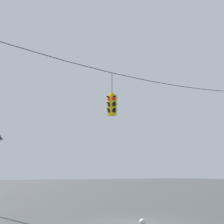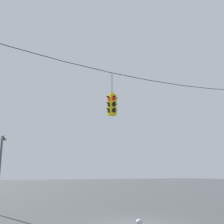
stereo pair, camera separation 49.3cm
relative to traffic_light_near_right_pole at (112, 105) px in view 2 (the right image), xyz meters
The scene contains 4 objects.
ground_plane 5.72m from the traffic_light_near_right_pole, 19.91° to the right, with size 200.00×200.00×0.00m, color #383A3D.
span_wire 2.15m from the traffic_light_near_right_pole, ahead, with size 17.17×0.03×0.56m.
traffic_light_near_right_pole is the anchor object (origin of this frame).
street_lamp 7.73m from the traffic_light_near_right_pole, 124.18° to the left, with size 0.38×0.68×4.48m.
Camera 2 is at (-7.76, -11.31, 2.26)m, focal length 45.00 mm.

